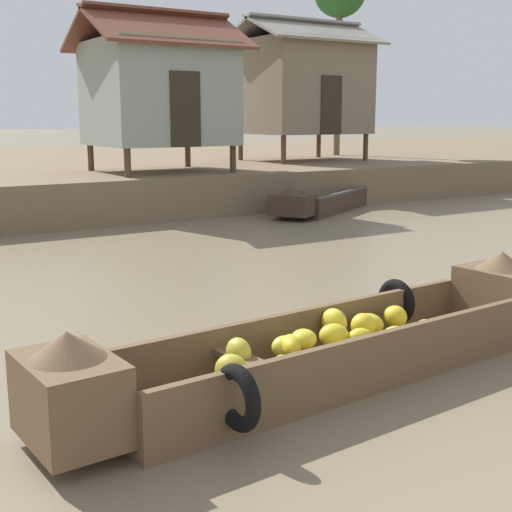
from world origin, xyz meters
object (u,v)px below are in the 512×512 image
(stilt_house_mid_right, at_px, (159,91))
(stilt_house_right, at_px, (303,85))
(banana_boat, at_px, (333,346))
(fishing_skiff_distant, at_px, (330,199))

(stilt_house_mid_right, distance_m, stilt_house_right, 6.42)
(banana_boat, distance_m, stilt_house_mid_right, 12.93)
(fishing_skiff_distant, height_order, stilt_house_mid_right, stilt_house_mid_right)
(stilt_house_mid_right, bearing_deg, banana_boat, -107.54)
(stilt_house_mid_right, xyz_separation_m, stilt_house_right, (6.08, 2.02, 0.37))
(stilt_house_right, bearing_deg, banana_boat, -125.12)
(banana_boat, distance_m, stilt_house_right, 17.47)
(banana_boat, height_order, stilt_house_right, stilt_house_right)
(stilt_house_mid_right, height_order, stilt_house_right, stilt_house_right)
(fishing_skiff_distant, bearing_deg, banana_boat, -128.18)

